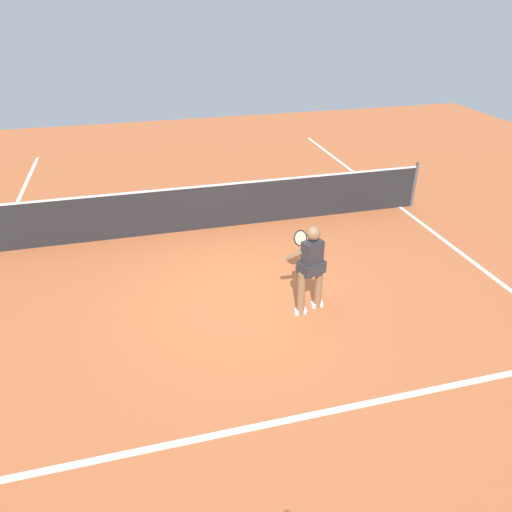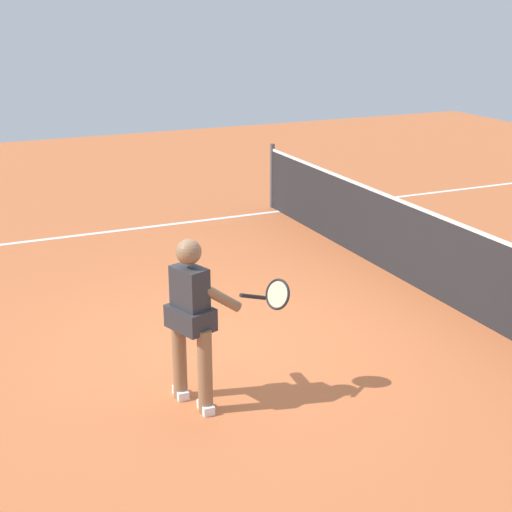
% 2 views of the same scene
% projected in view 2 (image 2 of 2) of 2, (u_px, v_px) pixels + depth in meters
% --- Properties ---
extents(ground_plane, '(27.04, 27.04, 0.00)m').
position_uv_depth(ground_plane, '(230.00, 348.00, 7.85)').
color(ground_plane, '#C66638').
extents(sideline_left_marking, '(0.10, 18.80, 0.01)m').
position_uv_depth(sideline_left_marking, '(118.00, 231.00, 11.86)').
color(sideline_left_marking, white).
rests_on(sideline_left_marking, ground).
extents(court_net, '(9.96, 0.08, 1.12)m').
position_uv_depth(court_net, '(454.00, 264.00, 8.77)').
color(court_net, '#4C4C51').
rests_on(court_net, ground).
extents(tennis_player, '(0.66, 1.09, 1.55)m').
position_uv_depth(tennis_player, '(194.00, 316.00, 6.51)').
color(tennis_player, '#8C6647').
rests_on(tennis_player, ground).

